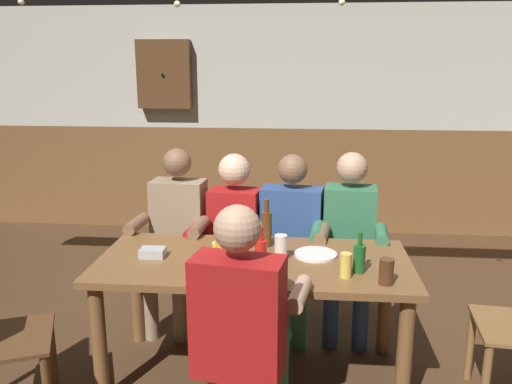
# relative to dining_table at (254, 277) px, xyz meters

# --- Properties ---
(ground_plane) EXTENTS (7.88, 7.88, 0.00)m
(ground_plane) POSITION_rel_dining_table_xyz_m (0.00, -0.08, -0.62)
(ground_plane) COLOR #4C331E
(back_wall_upper) EXTENTS (6.57, 0.12, 1.26)m
(back_wall_upper) POSITION_rel_dining_table_xyz_m (0.00, 2.84, 1.14)
(back_wall_upper) COLOR beige
(back_wall_wainscot) EXTENTS (6.57, 0.12, 1.13)m
(back_wall_wainscot) POSITION_rel_dining_table_xyz_m (0.00, 2.84, -0.06)
(back_wall_wainscot) COLOR brown
(back_wall_wainscot) RESTS_ON ground_plane
(dining_table) EXTENTS (1.76, 0.81, 0.73)m
(dining_table) POSITION_rel_dining_table_xyz_m (0.00, 0.00, 0.00)
(dining_table) COLOR brown
(dining_table) RESTS_ON ground_plane
(person_0) EXTENTS (0.53, 0.53, 1.24)m
(person_0) POSITION_rel_dining_table_xyz_m (-0.60, 0.63, 0.05)
(person_0) COLOR #997F60
(person_0) RESTS_ON ground_plane
(person_1) EXTENTS (0.51, 0.55, 1.21)m
(person_1) POSITION_rel_dining_table_xyz_m (-0.21, 0.63, 0.05)
(person_1) COLOR #AD1919
(person_1) RESTS_ON ground_plane
(person_2) EXTENTS (0.59, 0.57, 1.21)m
(person_2) POSITION_rel_dining_table_xyz_m (0.19, 0.63, 0.04)
(person_2) COLOR #2D4C84
(person_2) RESTS_ON ground_plane
(person_3) EXTENTS (0.51, 0.55, 1.23)m
(person_3) POSITION_rel_dining_table_xyz_m (0.59, 0.63, 0.05)
(person_3) COLOR #33724C
(person_3) RESTS_ON ground_plane
(person_4) EXTENTS (0.57, 0.55, 1.24)m
(person_4) POSITION_rel_dining_table_xyz_m (0.01, -0.63, 0.05)
(person_4) COLOR #AD1919
(person_4) RESTS_ON ground_plane
(condiment_caddy) EXTENTS (0.14, 0.10, 0.05)m
(condiment_caddy) POSITION_rel_dining_table_xyz_m (-0.58, -0.01, 0.13)
(condiment_caddy) COLOR #B2B7BC
(condiment_caddy) RESTS_ON dining_table
(plate_0) EXTENTS (0.25, 0.25, 0.01)m
(plate_0) POSITION_rel_dining_table_xyz_m (0.35, 0.09, 0.11)
(plate_0) COLOR white
(plate_0) RESTS_ON dining_table
(bottle_0) EXTENTS (0.07, 0.07, 0.23)m
(bottle_0) POSITION_rel_dining_table_xyz_m (0.05, -0.09, 0.19)
(bottle_0) COLOR red
(bottle_0) RESTS_ON dining_table
(bottle_1) EXTENTS (0.07, 0.07, 0.27)m
(bottle_1) POSITION_rel_dining_table_xyz_m (-0.15, -0.19, 0.22)
(bottle_1) COLOR gold
(bottle_1) RESTS_ON dining_table
(bottle_2) EXTENTS (0.07, 0.07, 0.22)m
(bottle_2) POSITION_rel_dining_table_xyz_m (0.57, -0.13, 0.19)
(bottle_2) COLOR #195923
(bottle_2) RESTS_ON dining_table
(bottle_3) EXTENTS (0.06, 0.06, 0.29)m
(bottle_3) POSITION_rel_dining_table_xyz_m (0.06, 0.23, 0.22)
(bottle_3) COLOR #593314
(bottle_3) RESTS_ON dining_table
(pint_glass_0) EXTENTS (0.08, 0.08, 0.11)m
(pint_glass_0) POSITION_rel_dining_table_xyz_m (-0.19, -0.05, 0.16)
(pint_glass_0) COLOR #E5C64C
(pint_glass_0) RESTS_ON dining_table
(pint_glass_1) EXTENTS (0.07, 0.07, 0.14)m
(pint_glass_1) POSITION_rel_dining_table_xyz_m (0.15, 0.02, 0.18)
(pint_glass_1) COLOR white
(pint_glass_1) RESTS_ON dining_table
(pint_glass_2) EXTENTS (0.06, 0.06, 0.12)m
(pint_glass_2) POSITION_rel_dining_table_xyz_m (-0.22, 0.30, 0.16)
(pint_glass_2) COLOR #E5C64C
(pint_glass_2) RESTS_ON dining_table
(pint_glass_3) EXTENTS (0.06, 0.06, 0.13)m
(pint_glass_3) POSITION_rel_dining_table_xyz_m (0.50, -0.21, 0.17)
(pint_glass_3) COLOR #E5C64C
(pint_glass_3) RESTS_ON dining_table
(pint_glass_4) EXTENTS (0.07, 0.07, 0.13)m
(pint_glass_4) POSITION_rel_dining_table_xyz_m (0.69, -0.28, 0.17)
(pint_glass_4) COLOR #4C2D19
(pint_glass_4) RESTS_ON dining_table
(wall_dart_cabinet) EXTENTS (0.56, 0.15, 0.70)m
(wall_dart_cabinet) POSITION_rel_dining_table_xyz_m (-1.19, 2.71, 1.07)
(wall_dart_cabinet) COLOR brown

